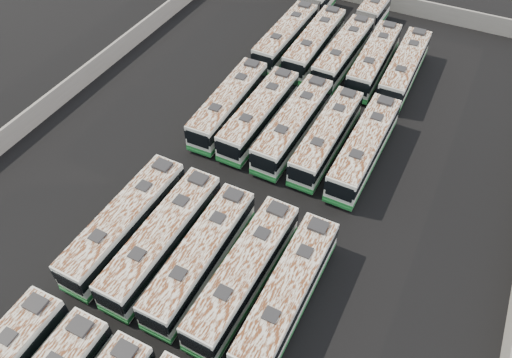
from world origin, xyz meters
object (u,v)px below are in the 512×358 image
bus_back_center (354,38)px  bus_midfront_center (201,256)px  bus_midfront_left (163,239)px  bus_back_right (374,60)px  bus_midfront_right (244,274)px  bus_midback_far_left (229,104)px  bus_midback_far_right (364,148)px  bus_midback_left (259,114)px  bus_midback_right (327,137)px  bus_back_far_left (298,24)px  bus_back_far_right (404,68)px  bus_midfront_far_left (126,223)px  bus_midback_center (293,125)px  bus_midfront_far_right (288,293)px  bus_back_left (315,43)px

bus_back_center → bus_midfront_center: bearing=-88.9°
bus_midfront_left → bus_back_right: size_ratio=1.03×
bus_midfront_right → bus_midback_far_left: 19.53m
bus_midfront_right → bus_midback_far_right: 16.81m
bus_midfront_right → bus_back_center: bearing=97.1°
bus_midback_far_left → bus_midback_far_right: bus_midback_far_right is taller
bus_midfront_left → bus_midback_left: size_ratio=1.03×
bus_midback_right → bus_back_far_left: 20.19m
bus_midfront_left → bus_midback_far_right: (10.38, 16.44, -0.01)m
bus_midback_left → bus_back_far_right: bus_back_far_right is taller
bus_back_far_left → bus_midfront_far_left: bearing=-89.3°
bus_midfront_center → bus_back_right: bus_midfront_center is taller
bus_midfront_far_left → bus_midback_center: 17.93m
bus_midfront_right → bus_back_far_left: 35.32m
bus_midback_right → bus_midback_far_right: size_ratio=0.96×
bus_back_far_right → bus_midfront_center: bearing=-103.4°
bus_midback_left → bus_back_right: bus_back_right is taller
bus_midfront_far_right → bus_midback_far_left: bus_midfront_far_right is taller
bus_midfront_right → bus_back_right: 30.46m
bus_midback_far_left → bus_midback_far_right: (13.81, -0.16, 0.04)m
bus_midfront_far_right → bus_midback_right: bearing=102.2°
bus_back_center → bus_midfront_right: bearing=-82.9°
bus_midfront_far_right → bus_back_right: (-3.36, 30.51, -0.02)m
bus_midfront_center → bus_midfront_right: bus_midfront_right is taller
bus_midfront_right → bus_back_left: size_ratio=1.00×
bus_midfront_far_right → bus_midback_far_right: 16.48m
bus_midback_center → bus_back_far_left: size_ratio=0.66×
bus_midback_left → bus_back_far_left: bearing=102.2°
bus_midback_center → bus_midfront_left: bearing=-100.5°
bus_midback_left → bus_back_right: 15.60m
bus_midfront_far_left → bus_midback_far_right: 21.49m
bus_midfront_right → bus_midfront_far_right: bus_midfront_right is taller
bus_midfront_far_left → bus_midback_far_right: bus_midfront_far_left is taller
bus_midfront_left → bus_midback_left: bearing=91.0°
bus_midfront_right → bus_midfront_far_right: (3.42, -0.05, -0.02)m
bus_midback_right → bus_back_right: 14.03m
bus_back_center → bus_back_right: size_ratio=1.56×
bus_back_left → bus_midfront_far_right: bearing=-71.6°
bus_midback_far_left → bus_back_far_left: bus_back_far_left is taller
bus_midback_far_right → bus_back_far_right: (-0.10, 13.99, -0.04)m
bus_midfront_center → bus_back_left: (-3.41, 30.69, 0.04)m
bus_midfront_far_left → bus_back_right: bus_midfront_far_left is taller
bus_midfront_far_right → bus_midback_left: 19.56m
bus_midfront_far_left → bus_midback_center: (6.92, 16.54, -0.01)m
bus_midfront_left → bus_back_far_right: bus_midfront_left is taller
bus_midback_left → bus_midback_right: (6.93, -0.10, -0.03)m
bus_midback_far_right → bus_back_right: size_ratio=1.03×
bus_midfront_far_right → bus_back_left: bearing=109.0°
bus_midback_far_left → bus_back_far_left: 17.16m
bus_midback_far_right → bus_back_far_left: size_ratio=0.66×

